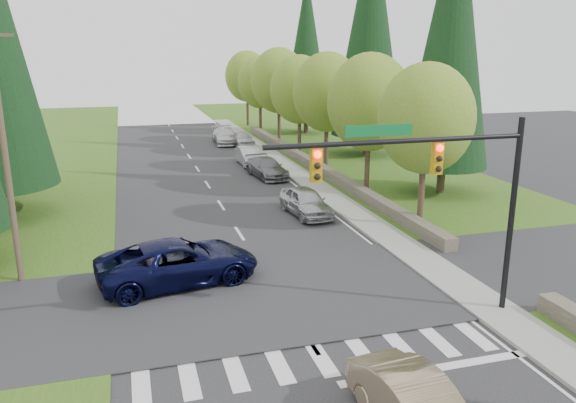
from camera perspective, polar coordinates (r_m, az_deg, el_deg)
name	(u,v)px	position (r m, az deg, el deg)	size (l,w,h in m)	color
grass_east	(426,194)	(36.80, 13.84, 0.77)	(14.00, 110.00, 0.06)	#345717
cross_street	(279,294)	(21.40, -0.93, -9.37)	(120.00, 8.00, 0.10)	#28282B
sidewalk_east	(325,192)	(36.01, 3.80, 0.93)	(1.80, 80.00, 0.13)	gray
curb_east	(313,193)	(35.74, 2.52, 0.84)	(0.20, 80.00, 0.13)	gray
stone_wall_north	(311,163)	(43.87, 2.35, 3.91)	(0.70, 40.00, 0.70)	#4C4438
traffic_signal	(440,177)	(18.40, 15.23, 2.39)	(8.70, 0.37, 6.80)	black
utility_pole	(5,154)	(23.52, -26.82, 4.37)	(1.60, 0.24, 10.00)	#473828
decid_tree_0	(426,119)	(28.81, 13.84, 8.16)	(4.80, 4.80, 8.37)	#38281C
decid_tree_1	(369,102)	(35.04, 8.28, 9.93)	(5.20, 5.20, 8.80)	#38281C
decid_tree_2	(327,92)	(41.42, 3.99, 11.01)	(5.00, 5.00, 8.82)	#38281C
decid_tree_3	(300,90)	(48.08, 1.19, 11.29)	(5.00, 5.00, 8.55)	#38281C
decid_tree_4	(279,81)	(54.80, -0.94, 12.18)	(5.40, 5.40, 9.18)	#38281C
decid_tree_5	(260,82)	(61.55, -2.87, 11.99)	(4.80, 4.80, 8.30)	#38281C
decid_tree_6	(247,76)	(68.38, -4.18, 12.56)	(5.20, 5.20, 8.86)	#38281C
conifer_e_a	(451,34)	(36.25, 16.27, 16.00)	(5.44, 5.44, 17.80)	#38281C
conifer_e_b	(370,26)	(49.13, 8.36, 17.21)	(6.12, 6.12, 19.80)	#38281C
conifer_e_c	(307,46)	(61.82, 1.89, 15.50)	(5.10, 5.10, 16.80)	#38281C
suv_navy	(179,262)	(22.44, -11.06, -6.07)	(2.88, 6.25, 1.74)	black
parked_car_a	(306,202)	(31.05, 1.83, -0.02)	(1.81, 4.50, 1.53)	#B2B2B7
parked_car_b	(267,168)	(40.41, -2.14, 3.43)	(1.94, 4.78, 1.39)	slate
parked_car_c	(249,156)	(44.84, -3.95, 4.63)	(1.55, 4.44, 1.46)	#AFB0B4
parked_car_d	(243,138)	(54.09, -4.61, 6.40)	(1.70, 4.22, 1.44)	silver
parked_car_e	(225,136)	(55.53, -6.40, 6.64)	(2.16, 5.32, 1.54)	silver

